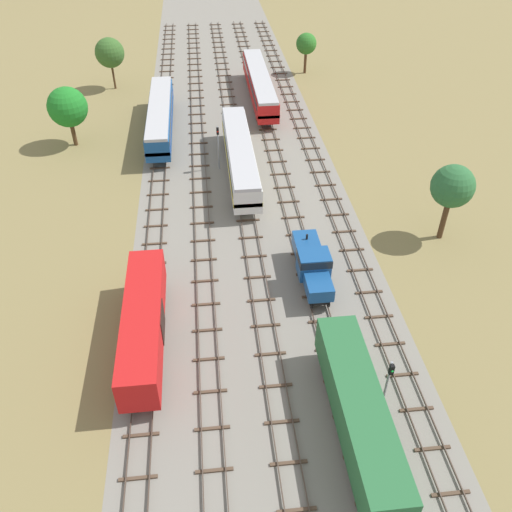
{
  "coord_description": "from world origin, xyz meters",
  "views": [
    {
      "loc": [
        -3.97,
        1.93,
        31.08
      ],
      "look_at": [
        0.0,
        38.78,
        1.5
      ],
      "focal_mm": 37.1,
      "sensor_mm": 36.0,
      "label": 1
    }
  ],
  "objects_px": {
    "signal_post_nearest": "(218,143)",
    "signal_post_near": "(388,380)",
    "freight_boxcar_far_left_near": "(144,322)",
    "passenger_coach_centre_farther": "(259,83)",
    "freight_boxcar_centre_nearest": "(359,411)",
    "diesel_railcar_centre_left_midfar": "(240,155)",
    "shunter_loco_centre_mid": "(312,263)",
    "diesel_railcar_far_left_far": "(160,116)"
  },
  "relations": [
    {
      "from": "signal_post_near",
      "to": "freight_boxcar_far_left_near",
      "type": "bearing_deg",
      "value": 155.07
    },
    {
      "from": "freight_boxcar_far_left_near",
      "to": "signal_post_nearest",
      "type": "distance_m",
      "value": 27.98
    },
    {
      "from": "freight_boxcar_far_left_near",
      "to": "signal_post_near",
      "type": "bearing_deg",
      "value": -24.93
    },
    {
      "from": "shunter_loco_centre_mid",
      "to": "signal_post_nearest",
      "type": "distance_m",
      "value": 22.22
    },
    {
      "from": "freight_boxcar_centre_nearest",
      "to": "passenger_coach_centre_farther",
      "type": "height_order",
      "value": "passenger_coach_centre_farther"
    },
    {
      "from": "freight_boxcar_far_left_near",
      "to": "shunter_loco_centre_mid",
      "type": "distance_m",
      "value": 15.33
    },
    {
      "from": "freight_boxcar_centre_nearest",
      "to": "shunter_loco_centre_mid",
      "type": "distance_m",
      "value": 15.4
    },
    {
      "from": "freight_boxcar_far_left_near",
      "to": "signal_post_near",
      "type": "xyz_separation_m",
      "value": [
        16.43,
        -7.64,
        0.59
      ]
    },
    {
      "from": "shunter_loco_centre_mid",
      "to": "passenger_coach_centre_farther",
      "type": "bearing_deg",
      "value": 90.0
    },
    {
      "from": "freight_boxcar_centre_nearest",
      "to": "signal_post_near",
      "type": "xyz_separation_m",
      "value": [
        2.34,
        1.73,
        0.59
      ]
    },
    {
      "from": "freight_boxcar_far_left_near",
      "to": "shunter_loco_centre_mid",
      "type": "relative_size",
      "value": 1.65
    },
    {
      "from": "passenger_coach_centre_farther",
      "to": "signal_post_near",
      "type": "relative_size",
      "value": 4.65
    },
    {
      "from": "freight_boxcar_far_left_near",
      "to": "passenger_coach_centre_farther",
      "type": "height_order",
      "value": "passenger_coach_centre_farther"
    },
    {
      "from": "diesel_railcar_far_left_far",
      "to": "freight_boxcar_far_left_near",
      "type": "bearing_deg",
      "value": -89.99
    },
    {
      "from": "shunter_loco_centre_mid",
      "to": "signal_post_nearest",
      "type": "bearing_deg",
      "value": 108.52
    },
    {
      "from": "diesel_railcar_far_left_far",
      "to": "freight_boxcar_centre_nearest",
      "type": "bearing_deg",
      "value": -73.17
    },
    {
      "from": "freight_boxcar_centre_nearest",
      "to": "signal_post_nearest",
      "type": "bearing_deg",
      "value": 100.96
    },
    {
      "from": "diesel_railcar_centre_left_midfar",
      "to": "signal_post_nearest",
      "type": "distance_m",
      "value": 2.98
    },
    {
      "from": "freight_boxcar_far_left_near",
      "to": "signal_post_nearest",
      "type": "bearing_deg",
      "value": 75.42
    },
    {
      "from": "diesel_railcar_far_left_far",
      "to": "signal_post_nearest",
      "type": "xyz_separation_m",
      "value": [
        7.04,
        -10.17,
        0.83
      ]
    },
    {
      "from": "freight_boxcar_centre_nearest",
      "to": "diesel_railcar_far_left_far",
      "type": "xyz_separation_m",
      "value": [
        -14.09,
        46.6,
        0.15
      ]
    },
    {
      "from": "freight_boxcar_centre_nearest",
      "to": "signal_post_near",
      "type": "bearing_deg",
      "value": 36.4
    },
    {
      "from": "signal_post_nearest",
      "to": "signal_post_near",
      "type": "height_order",
      "value": "signal_post_nearest"
    },
    {
      "from": "freight_boxcar_far_left_near",
      "to": "diesel_railcar_far_left_far",
      "type": "relative_size",
      "value": 0.68
    },
    {
      "from": "passenger_coach_centre_farther",
      "to": "signal_post_nearest",
      "type": "bearing_deg",
      "value": -109.34
    },
    {
      "from": "freight_boxcar_far_left_near",
      "to": "diesel_railcar_centre_left_midfar",
      "type": "height_order",
      "value": "diesel_railcar_centre_left_midfar"
    },
    {
      "from": "diesel_railcar_centre_left_midfar",
      "to": "freight_boxcar_centre_nearest",
      "type": "bearing_deg",
      "value": -82.3
    },
    {
      "from": "signal_post_nearest",
      "to": "diesel_railcar_centre_left_midfar",
      "type": "bearing_deg",
      "value": -34.97
    },
    {
      "from": "diesel_railcar_centre_left_midfar",
      "to": "signal_post_near",
      "type": "bearing_deg",
      "value": -77.97
    },
    {
      "from": "diesel_railcar_far_left_far",
      "to": "signal_post_nearest",
      "type": "height_order",
      "value": "signal_post_nearest"
    },
    {
      "from": "freight_boxcar_centre_nearest",
      "to": "diesel_railcar_far_left_far",
      "type": "relative_size",
      "value": 0.68
    },
    {
      "from": "shunter_loco_centre_mid",
      "to": "diesel_railcar_far_left_far",
      "type": "height_order",
      "value": "diesel_railcar_far_left_far"
    },
    {
      "from": "signal_post_near",
      "to": "diesel_railcar_centre_left_midfar",
      "type": "bearing_deg",
      "value": 102.03
    },
    {
      "from": "passenger_coach_centre_farther",
      "to": "signal_post_near",
      "type": "xyz_separation_m",
      "value": [
        2.35,
        -54.77,
        0.42
      ]
    },
    {
      "from": "shunter_loco_centre_mid",
      "to": "signal_post_nearest",
      "type": "relative_size",
      "value": 1.57
    },
    {
      "from": "passenger_coach_centre_farther",
      "to": "signal_post_nearest",
      "type": "distance_m",
      "value": 21.29
    },
    {
      "from": "shunter_loco_centre_mid",
      "to": "freight_boxcar_far_left_near",
      "type": "bearing_deg",
      "value": -156.81
    },
    {
      "from": "freight_boxcar_far_left_near",
      "to": "passenger_coach_centre_farther",
      "type": "relative_size",
      "value": 0.64
    },
    {
      "from": "diesel_railcar_centre_left_midfar",
      "to": "signal_post_near",
      "type": "distance_m",
      "value": 33.8
    },
    {
      "from": "shunter_loco_centre_mid",
      "to": "diesel_railcar_far_left_far",
      "type": "bearing_deg",
      "value": 114.3
    },
    {
      "from": "freight_boxcar_far_left_near",
      "to": "diesel_railcar_centre_left_midfar",
      "type": "bearing_deg",
      "value": 69.73
    },
    {
      "from": "freight_boxcar_centre_nearest",
      "to": "shunter_loco_centre_mid",
      "type": "relative_size",
      "value": 1.65
    }
  ]
}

